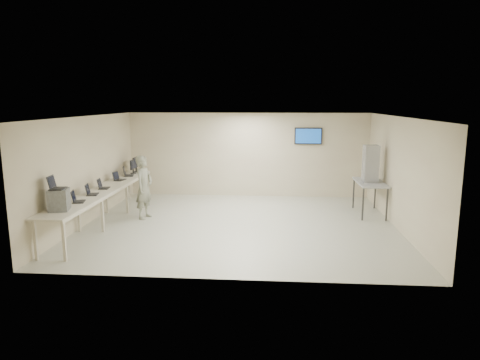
# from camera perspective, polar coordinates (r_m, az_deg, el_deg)

# --- Properties ---
(room) EXTENTS (8.01, 7.01, 2.81)m
(room) POSITION_cam_1_polar(r_m,az_deg,el_deg) (10.97, 0.11, 1.20)
(room) COLOR #B9B6A2
(room) RESTS_ON ground
(workbench) EXTENTS (0.76, 6.00, 0.90)m
(workbench) POSITION_cam_1_polar(r_m,az_deg,el_deg) (11.85, -17.64, -1.47)
(workbench) COLOR #B9B19E
(workbench) RESTS_ON ground
(equipment_box) EXTENTS (0.48, 0.52, 0.46)m
(equipment_box) POSITION_cam_1_polar(r_m,az_deg,el_deg) (9.81, -22.99, -2.44)
(equipment_box) COLOR gray
(equipment_box) RESTS_ON workbench
(laptop_on_box) EXTENTS (0.34, 0.39, 0.29)m
(laptop_on_box) POSITION_cam_1_polar(r_m,az_deg,el_deg) (9.78, -23.41, -0.70)
(laptop_on_box) COLOR black
(laptop_on_box) RESTS_ON equipment_box
(laptop_0) EXTENTS (0.36, 0.39, 0.27)m
(laptop_0) POSITION_cam_1_polar(r_m,az_deg,el_deg) (10.49, -20.96, -2.40)
(laptop_0) COLOR black
(laptop_0) RESTS_ON workbench
(laptop_1) EXTENTS (0.34, 0.38, 0.26)m
(laptop_1) POSITION_cam_1_polar(r_m,az_deg,el_deg) (11.18, -19.32, -1.53)
(laptop_1) COLOR black
(laptop_1) RESTS_ON workbench
(laptop_2) EXTENTS (0.32, 0.37, 0.26)m
(laptop_2) POSITION_cam_1_polar(r_m,az_deg,el_deg) (11.88, -17.90, -0.76)
(laptop_2) COLOR black
(laptop_2) RESTS_ON workbench
(laptop_3) EXTENTS (0.32, 0.36, 0.26)m
(laptop_3) POSITION_cam_1_polar(r_m,az_deg,el_deg) (12.98, -15.94, 0.26)
(laptop_3) COLOR black
(laptop_3) RESTS_ON workbench
(laptop_4) EXTENTS (0.39, 0.43, 0.29)m
(laptop_4) POSITION_cam_1_polar(r_m,az_deg,el_deg) (13.66, -14.85, 0.84)
(laptop_4) COLOR black
(laptop_4) RESTS_ON workbench
(monitor_near) EXTENTS (0.20, 0.45, 0.44)m
(monitor_near) POSITION_cam_1_polar(r_m,az_deg,el_deg) (14.05, -14.08, 1.93)
(monitor_near) COLOR black
(monitor_near) RESTS_ON workbench
(monitor_far) EXTENTS (0.22, 0.49, 0.48)m
(monitor_far) POSITION_cam_1_polar(r_m,az_deg,el_deg) (14.33, -13.70, 2.21)
(monitor_far) COLOR black
(monitor_far) RESTS_ON workbench
(soldier) EXTENTS (0.55, 0.71, 1.73)m
(soldier) POSITION_cam_1_polar(r_m,az_deg,el_deg) (11.95, -12.67, -0.94)
(soldier) COLOR slate
(soldier) RESTS_ON ground
(side_table) EXTENTS (0.73, 1.57, 0.94)m
(side_table) POSITION_cam_1_polar(r_m,az_deg,el_deg) (12.61, 16.96, -0.54)
(side_table) COLOR #949595
(side_table) RESTS_ON ground
(storage_bins) EXTENTS (0.39, 0.43, 1.03)m
(storage_bins) POSITION_cam_1_polar(r_m,az_deg,el_deg) (12.51, 17.01, 2.11)
(storage_bins) COLOR #A6A7A7
(storage_bins) RESTS_ON side_table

